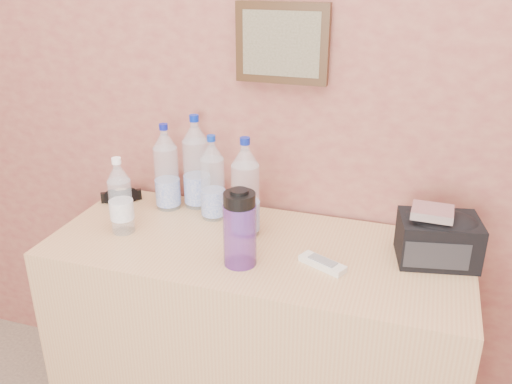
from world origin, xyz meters
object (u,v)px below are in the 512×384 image
Objects in this scene: sunglasses at (121,196)px; ac_remote at (323,264)px; pet_large_d at (245,192)px; pet_small at (121,200)px; toiletry_bag at (438,237)px; dresser at (256,349)px; foil_packet at (432,212)px; pet_large_b at (196,167)px; pet_large_c at (213,182)px; pet_large_a at (167,172)px; nalgene_bottle at (240,228)px.

sunglasses reaches higher than ac_remote.
pet_large_d reaches higher than pet_small.
toiletry_bag is (0.59, 0.01, -0.07)m from pet_large_d.
foil_packet reaches higher than dresser.
pet_large_c is at bearing -38.80° from pet_large_b.
dresser is 0.69m from pet_small.
pet_large_a is 0.19m from pet_large_c.
dresser is at bearing -35.87° from pet_large_c.
sunglasses is at bearing -178.86° from pet_large_a.
pet_large_c is 0.39m from sunglasses.
pet_large_d is 0.57m from foil_packet.
pet_large_a is at bearing 162.82° from pet_large_d.
pet_small reaches higher than foil_packet.
foil_packet is (0.71, -0.09, 0.03)m from pet_large_c.
pet_small is at bearing -174.10° from foil_packet.
pet_large_c is 0.49m from ac_remote.
pet_large_d is (0.33, -0.10, 0.01)m from pet_large_a.
pet_large_c is 0.91× the size of pet_large_d.
toiletry_bag is at bearing -5.60° from pet_large_a.
nalgene_bottle is (0.28, -0.34, -0.03)m from pet_large_b.
dresser is 11.47× the size of foil_packet.
pet_large_b is 0.84m from toiletry_bag.
pet_large_c reaches higher than dresser.
dresser is at bearing -23.84° from pet_large_a.
toiletry_bag is (0.92, -0.09, -0.06)m from pet_large_a.
pet_large_b is 0.28m from pet_large_d.
pet_large_c is at bearing -35.94° from sunglasses.
toiletry_bag reaches higher than dresser.
pet_large_b is at bearing 147.50° from pet_large_d.
toiletry_bag is at bearing 49.66° from ac_remote.
pet_large_c is 1.25× the size of nalgene_bottle.
foil_packet is (0.28, 0.12, 0.16)m from ac_remote.
pet_large_c is 0.31m from pet_small.
pet_large_b reaches higher than nalgene_bottle.
pet_large_b is at bearing 60.40° from pet_small.
pet_large_c is 0.74m from toiletry_bag.
nalgene_bottle is (0.43, -0.07, 0.00)m from pet_small.
pet_large_b reaches higher than toiletry_bag.
nalgene_bottle is at bearing -75.82° from pet_large_d.
pet_large_c is 0.72m from foil_packet.
pet_large_b is at bearing 143.19° from dresser.
dresser is 5.11× the size of pet_small.
pet_large_d reaches higher than toiletry_bag.
dresser is at bearing -36.81° from pet_large_b.
pet_large_c reaches higher than foil_packet.
pet_large_b is 2.35× the size of ac_remote.
ac_remote is at bearing -24.99° from pet_large_d.
foil_packet is at bearing 5.93° from dresser.
pet_small is at bearing -104.80° from pet_large_a.
pet_large_d is 1.38× the size of nalgene_bottle.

